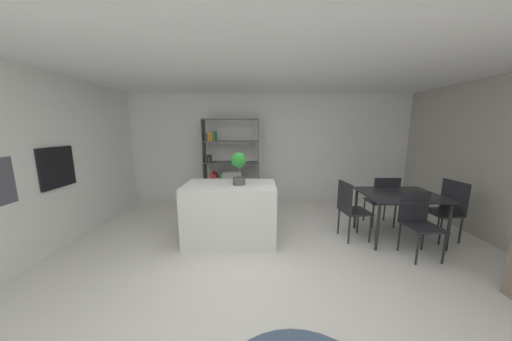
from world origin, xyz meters
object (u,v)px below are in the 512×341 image
dining_chair_near (418,219)px  dining_chair_window_side (448,205)px  potted_plant_on_island (239,165)px  open_bookshelf (227,167)px  kitchen_island (231,213)px  dining_chair_island_side (350,206)px  built_in_oven (57,167)px  dining_table (400,198)px  dining_chair_far (383,197)px

dining_chair_near → dining_chair_window_side: bearing=27.6°
potted_plant_on_island → open_bookshelf: 2.03m
kitchen_island → dining_chair_island_side: 1.90m
built_in_oven → kitchen_island: size_ratio=0.42×
dining_table → built_in_oven: bearing=-177.0°
built_in_oven → dining_table: (5.18, 0.27, -0.54)m
open_bookshelf → dining_table: (2.97, -1.82, -0.19)m
dining_chair_island_side → dining_table: bearing=-96.7°
kitchen_island → dining_chair_far: bearing=12.1°
built_in_oven → dining_chair_far: size_ratio=0.64×
built_in_oven → potted_plant_on_island: 2.64m
built_in_oven → dining_chair_island_side: size_ratio=0.63×
potted_plant_on_island → dining_table: 2.60m
kitchen_island → dining_chair_near: size_ratio=1.57×
kitchen_island → potted_plant_on_island: 0.78m
potted_plant_on_island → dining_table: potted_plant_on_island is taller
dining_chair_near → dining_table: bearing=85.3°
kitchen_island → dining_chair_island_side: bearing=2.6°
dining_chair_window_side → built_in_oven: bearing=-93.9°
potted_plant_on_island → open_bookshelf: (-0.43, 1.96, -0.35)m
kitchen_island → dining_chair_near: bearing=-8.1°
dining_table → dining_chair_far: bearing=89.9°
potted_plant_on_island → dining_chair_window_side: size_ratio=0.51×
dining_table → dining_chair_near: size_ratio=1.30×
potted_plant_on_island → dining_chair_window_side: (3.34, 0.15, -0.67)m
potted_plant_on_island → dining_chair_window_side: 3.41m
dining_chair_near → open_bookshelf: bearing=138.3°
dining_chair_window_side → dining_chair_near: 0.94m
built_in_oven → dining_chair_far: bearing=8.2°
kitchen_island → dining_chair_far: 2.75m
dining_chair_far → dining_chair_island_side: bearing=31.2°
kitchen_island → open_bookshelf: bearing=98.4°
open_bookshelf → dining_chair_island_side: open_bookshelf is taller
open_bookshelf → dining_chair_island_side: (2.18, -1.83, -0.32)m
built_in_oven → dining_chair_near: bearing=-2.3°
dining_table → potted_plant_on_island: bearing=-176.9°
dining_table → dining_chair_window_side: (0.79, 0.01, -0.13)m
dining_chair_far → dining_chair_window_side: (0.79, -0.47, 0.01)m
open_bookshelf → dining_chair_far: size_ratio=2.14×
dining_chair_far → built_in_oven: bearing=7.6°
built_in_oven → dining_table: 5.21m
open_bookshelf → dining_chair_window_side: bearing=-25.6°
dining_chair_window_side → dining_chair_island_side: size_ratio=1.01×
kitchen_island → dining_chair_near: 2.71m
kitchen_island → potted_plant_on_island: (0.14, -0.04, 0.76)m
dining_chair_far → dining_chair_near: dining_chair_far is taller
built_in_oven → kitchen_island: (2.49, 0.17, -0.75)m
built_in_oven → dining_chair_near: 5.22m
open_bookshelf → dining_chair_near: (2.96, -2.30, -0.35)m
built_in_oven → kitchen_island: 2.61m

